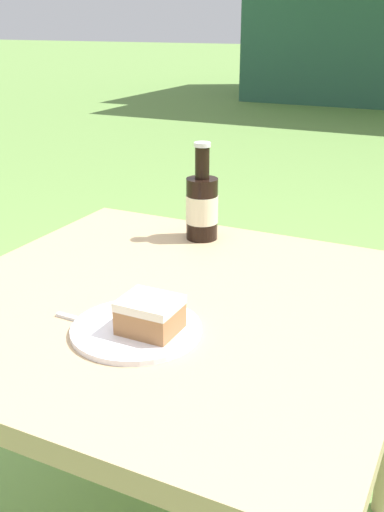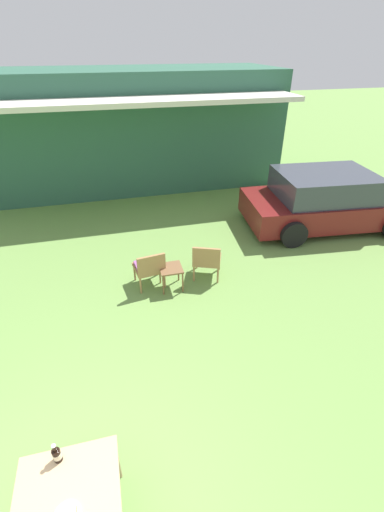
% 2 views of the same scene
% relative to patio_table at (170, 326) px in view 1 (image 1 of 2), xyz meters
% --- Properties ---
extents(patio_table, '(0.88, 0.87, 0.70)m').
position_rel_patio_table_xyz_m(patio_table, '(0.00, 0.00, 0.00)').
color(patio_table, tan).
rests_on(patio_table, ground_plane).
extents(cake_on_plate, '(0.22, 0.22, 0.07)m').
position_rel_patio_table_xyz_m(cake_on_plate, '(0.03, -0.14, 0.08)').
color(cake_on_plate, white).
rests_on(cake_on_plate, patio_table).
extents(cola_bottle_near, '(0.08, 0.08, 0.23)m').
position_rel_patio_table_xyz_m(cola_bottle_near, '(-0.09, 0.33, 0.15)').
color(cola_bottle_near, black).
rests_on(cola_bottle_near, patio_table).
extents(fork, '(0.17, 0.02, 0.01)m').
position_rel_patio_table_xyz_m(fork, '(-0.06, -0.16, 0.07)').
color(fork, silver).
rests_on(fork, patio_table).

